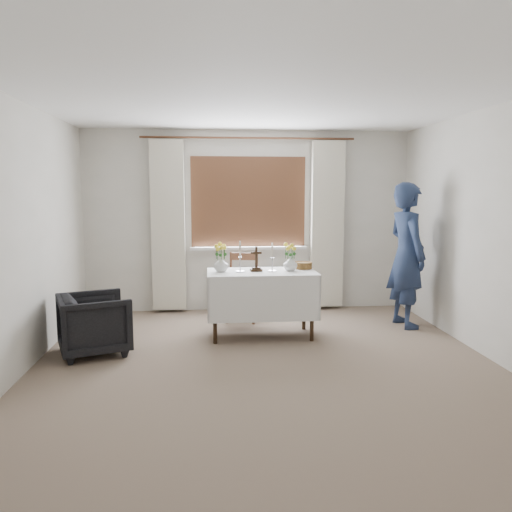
{
  "coord_description": "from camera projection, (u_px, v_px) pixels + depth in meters",
  "views": [
    {
      "loc": [
        -0.52,
        -4.44,
        1.68
      ],
      "look_at": [
        -0.03,
        0.94,
        0.97
      ],
      "focal_mm": 35.0,
      "sensor_mm": 36.0,
      "label": 1
    }
  ],
  "objects": [
    {
      "name": "ground",
      "position": [
        269.0,
        372.0,
        4.66
      ],
      "size": [
        5.0,
        5.0,
        0.0
      ],
      "primitive_type": "plane",
      "color": "#806958",
      "rests_on": "ground"
    },
    {
      "name": "altar_table",
      "position": [
        262.0,
        304.0,
        5.74
      ],
      "size": [
        1.24,
        0.64,
        0.76
      ],
      "primitive_type": "cube",
      "color": "white",
      "rests_on": "ground"
    },
    {
      "name": "wooden_chair",
      "position": [
        242.0,
        287.0,
        6.43
      ],
      "size": [
        0.48,
        0.48,
        0.87
      ],
      "primitive_type": null,
      "rotation": [
        0.0,
        0.0,
        -0.21
      ],
      "color": "#52301C",
      "rests_on": "ground"
    },
    {
      "name": "armchair",
      "position": [
        95.0,
        324.0,
        5.15
      ],
      "size": [
        0.88,
        0.87,
        0.63
      ],
      "primitive_type": "imported",
      "rotation": [
        0.0,
        0.0,
        1.93
      ],
      "color": "black",
      "rests_on": "ground"
    },
    {
      "name": "person",
      "position": [
        407.0,
        255.0,
        6.13
      ],
      "size": [
        0.51,
        0.7,
        1.78
      ],
      "primitive_type": "imported",
      "rotation": [
        0.0,
        0.0,
        1.71
      ],
      "color": "navy",
      "rests_on": "ground"
    },
    {
      "name": "radiator",
      "position": [
        249.0,
        289.0,
        7.01
      ],
      "size": [
        1.1,
        0.1,
        0.6
      ],
      "primitive_type": "cube",
      "color": "silver",
      "rests_on": "ground"
    },
    {
      "name": "wooden_cross",
      "position": [
        256.0,
        259.0,
        5.68
      ],
      "size": [
        0.14,
        0.11,
        0.28
      ],
      "primitive_type": null,
      "rotation": [
        0.0,
        0.0,
        0.08
      ],
      "color": "black",
      "rests_on": "altar_table"
    },
    {
      "name": "candlestick_left",
      "position": [
        240.0,
        257.0,
        5.62
      ],
      "size": [
        0.13,
        0.13,
        0.35
      ],
      "primitive_type": null,
      "rotation": [
        0.0,
        0.0,
        -0.33
      ],
      "color": "silver",
      "rests_on": "altar_table"
    },
    {
      "name": "candlestick_right",
      "position": [
        272.0,
        257.0,
        5.66
      ],
      "size": [
        0.1,
        0.1,
        0.33
      ],
      "primitive_type": null,
      "rotation": [
        0.0,
        0.0,
        0.04
      ],
      "color": "silver",
      "rests_on": "altar_table"
    },
    {
      "name": "flower_vase_left",
      "position": [
        221.0,
        264.0,
        5.64
      ],
      "size": [
        0.22,
        0.22,
        0.17
      ],
      "primitive_type": "imported",
      "rotation": [
        0.0,
        0.0,
        0.43
      ],
      "color": "silver",
      "rests_on": "altar_table"
    },
    {
      "name": "flower_vase_right",
      "position": [
        290.0,
        264.0,
        5.72
      ],
      "size": [
        0.21,
        0.21,
        0.17
      ],
      "primitive_type": "imported",
      "rotation": [
        0.0,
        0.0,
        0.4
      ],
      "color": "silver",
      "rests_on": "altar_table"
    },
    {
      "name": "wicker_basket",
      "position": [
        303.0,
        265.0,
        5.88
      ],
      "size": [
        0.26,
        0.26,
        0.08
      ],
      "primitive_type": "cylinder",
      "rotation": [
        0.0,
        0.0,
        0.27
      ],
      "color": "brown",
      "rests_on": "altar_table"
    }
  ]
}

